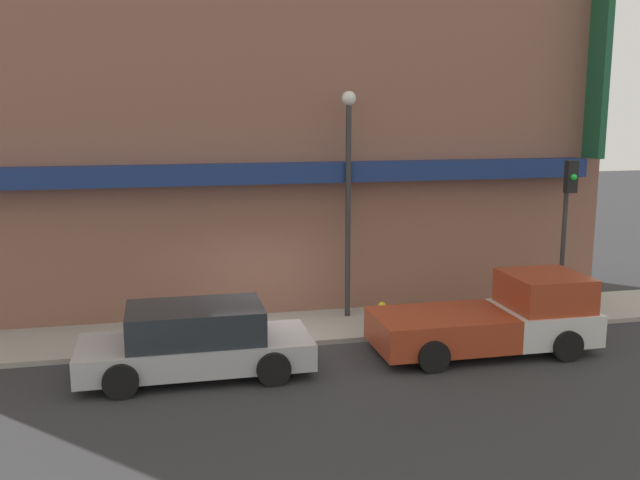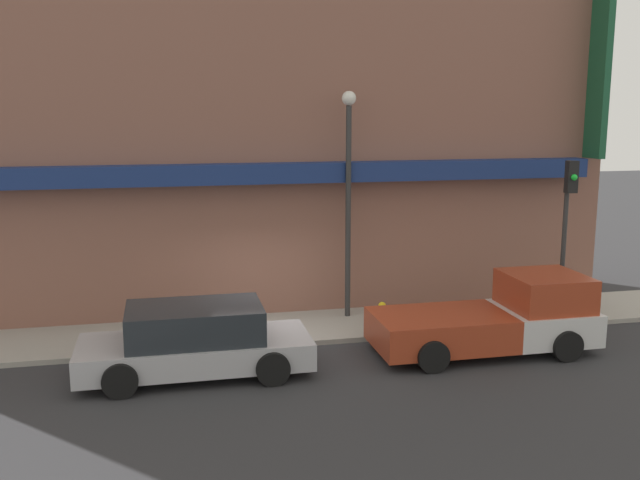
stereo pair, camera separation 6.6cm
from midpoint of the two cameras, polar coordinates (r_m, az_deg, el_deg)
ground_plane at (r=16.66m, az=-3.90°, el=-8.69°), size 80.00×80.00×0.00m
sidewalk at (r=17.81m, az=-4.51°, el=-7.21°), size 36.00×2.50×0.12m
building at (r=19.68m, az=-5.85°, el=10.99°), size 19.80×3.80×11.33m
pickup_truck at (r=16.78m, az=14.12°, el=-6.12°), size 5.03×2.16×1.74m
parked_car at (r=15.11m, az=-9.83°, el=-7.98°), size 4.76×2.10×1.47m
fire_hydrant at (r=17.90m, az=5.08°, el=-5.90°), size 0.21×0.21×0.61m
street_lamp at (r=18.07m, az=2.39°, el=4.90°), size 0.36×0.36×5.77m
traffic_light at (r=19.07m, az=19.28°, el=2.15°), size 0.28×0.42×4.06m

